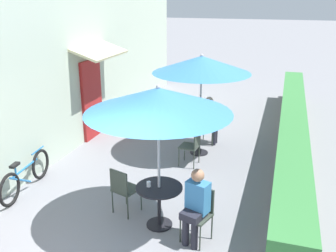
% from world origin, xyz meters
% --- Properties ---
extents(cafe_facade_wall, '(0.98, 12.06, 4.20)m').
position_xyz_m(cafe_facade_wall, '(-2.54, 5.90, 2.09)').
color(cafe_facade_wall, '#B2C1AD').
rests_on(cafe_facade_wall, ground_plane).
extents(planter_hedge, '(0.60, 11.06, 1.01)m').
position_xyz_m(planter_hedge, '(2.75, 5.93, 0.54)').
color(planter_hedge, tan).
rests_on(planter_hedge, ground_plane).
extents(patio_table_near, '(0.77, 0.77, 0.72)m').
position_xyz_m(patio_table_near, '(0.68, 1.99, 0.52)').
color(patio_table_near, black).
rests_on(patio_table_near, ground_plane).
extents(patio_umbrella_near, '(2.27, 2.27, 2.43)m').
position_xyz_m(patio_umbrella_near, '(0.68, 1.99, 2.19)').
color(patio_umbrella_near, '#B7B7BC').
rests_on(patio_umbrella_near, ground_plane).
extents(cafe_chair_near_left, '(0.51, 0.51, 0.87)m').
position_xyz_m(cafe_chair_near_left, '(-0.03, 2.14, 0.52)').
color(cafe_chair_near_left, '#384238').
rests_on(cafe_chair_near_left, ground_plane).
extents(cafe_chair_near_right, '(0.51, 0.51, 0.87)m').
position_xyz_m(cafe_chair_near_right, '(1.40, 1.83, 0.52)').
color(cafe_chair_near_right, '#384238').
rests_on(cafe_chair_near_right, ground_plane).
extents(seated_patron_near_right, '(0.43, 0.48, 1.25)m').
position_xyz_m(seated_patron_near_right, '(1.36, 1.73, 0.69)').
color(seated_patron_near_right, '#23232D').
rests_on(seated_patron_near_right, ground_plane).
extents(coffee_cup_near, '(0.07, 0.07, 0.09)m').
position_xyz_m(coffee_cup_near, '(0.52, 1.95, 0.77)').
color(coffee_cup_near, white).
rests_on(coffee_cup_near, patio_table_near).
extents(patio_table_mid, '(0.77, 0.77, 0.72)m').
position_xyz_m(patio_table_mid, '(0.62, 5.18, 0.52)').
color(patio_table_mid, black).
rests_on(patio_table_mid, ground_plane).
extents(patio_umbrella_mid, '(2.27, 2.27, 2.43)m').
position_xyz_m(patio_umbrella_mid, '(0.62, 5.18, 2.19)').
color(patio_umbrella_mid, '#B7B7BC').
rests_on(patio_umbrella_mid, ground_plane).
extents(cafe_chair_mid_left, '(0.44, 0.44, 0.87)m').
position_xyz_m(cafe_chair_mid_left, '(0.63, 4.45, 0.52)').
color(cafe_chair_mid_left, '#384238').
rests_on(cafe_chair_mid_left, ground_plane).
extents(cafe_chair_mid_right, '(0.44, 0.44, 0.87)m').
position_xyz_m(cafe_chair_mid_right, '(0.61, 5.91, 0.52)').
color(cafe_chair_mid_right, '#384238').
rests_on(cafe_chair_mid_right, ground_plane).
extents(seated_patron_mid_right, '(0.43, 0.36, 1.25)m').
position_xyz_m(seated_patron_mid_right, '(0.72, 5.89, 0.69)').
color(seated_patron_mid_right, '#23232D').
rests_on(seated_patron_mid_right, ground_plane).
extents(bicycle_leaning, '(0.26, 1.75, 0.72)m').
position_xyz_m(bicycle_leaning, '(-2.20, 2.31, 0.33)').
color(bicycle_leaning, black).
rests_on(bicycle_leaning, ground_plane).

